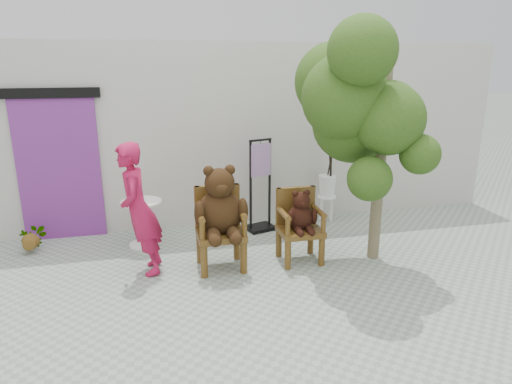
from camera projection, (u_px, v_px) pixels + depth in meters
ground_plane at (298, 292)px, 5.54m from camera, size 60.00×60.00×0.00m
back_wall at (244, 132)px, 8.02m from camera, size 9.00×1.00×3.00m
doorway at (59, 165)px, 6.95m from camera, size 1.40×0.11×2.33m
chair_big at (220, 212)px, 5.98m from camera, size 0.70×0.75×1.42m
chair_small at (300, 218)px, 6.27m from camera, size 0.58×0.55×1.03m
person at (139, 210)px, 5.82m from camera, size 0.43×0.65×1.73m
cafe_table at (142, 218)px, 6.81m from camera, size 0.60×0.60×0.70m
display_stand at (260, 196)px, 7.42m from camera, size 0.53×0.47×1.51m
stool_bucket at (327, 185)px, 7.82m from camera, size 0.32×0.32×1.45m
tree at (356, 105)px, 5.87m from camera, size 1.59×1.80×3.22m
potted_plant at (32, 238)px, 6.68m from camera, size 0.39×0.34×0.41m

